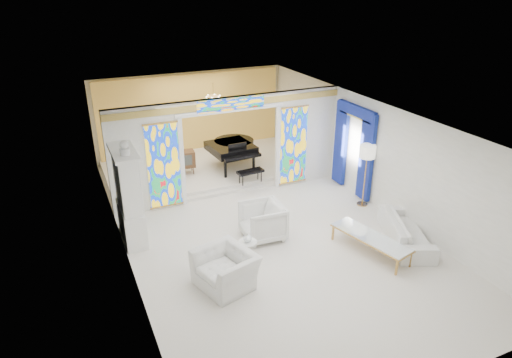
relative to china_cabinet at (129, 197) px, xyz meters
name	(u,v)px	position (x,y,z in m)	size (l,w,h in m)	color
floor	(259,223)	(3.22, -0.60, -1.17)	(12.00, 12.00, 0.00)	silver
ceiling	(259,115)	(3.22, -0.60, 1.83)	(7.00, 12.00, 0.02)	white
wall_back	(191,113)	(3.22, 5.40, 0.33)	(7.00, 0.02, 3.00)	white
wall_front	(429,319)	(3.22, -6.60, 0.33)	(7.00, 0.02, 3.00)	white
wall_left	(119,197)	(-0.28, -0.60, 0.33)	(0.02, 12.00, 3.00)	white
wall_right	(371,152)	(6.72, -0.60, 0.33)	(0.02, 12.00, 3.00)	white
partition_wall	(231,143)	(3.22, 1.40, 0.48)	(7.00, 0.22, 3.00)	white
stained_glass_left	(164,166)	(1.19, 1.29, 0.13)	(0.90, 0.04, 2.40)	gold
stained_glass_right	(293,146)	(5.25, 1.29, 0.13)	(0.90, 0.04, 2.40)	gold
stained_glass_transom	(231,104)	(3.22, 1.29, 1.65)	(2.00, 0.04, 0.34)	gold
alcove_platform	(210,167)	(3.22, 3.50, -1.08)	(6.80, 3.80, 0.18)	silver
gold_curtain_back	(192,114)	(3.22, 5.28, 0.33)	(6.70, 0.10, 2.90)	gold
chandelier	(213,97)	(3.42, 3.40, 1.38)	(0.48, 0.48, 0.30)	#B98A40
blue_drapes	(354,143)	(6.62, 0.10, 0.41)	(0.14, 1.85, 2.65)	navy
china_cabinet	(129,197)	(0.00, 0.00, 0.00)	(0.56, 1.46, 2.72)	white
armchair_left	(225,269)	(1.46, -2.74, -0.77)	(1.22, 1.06, 0.79)	silver
armchair_right	(263,221)	(3.00, -1.29, -0.71)	(0.99, 1.02, 0.92)	silver
sofa	(406,230)	(6.17, -2.94, -0.85)	(2.20, 0.86, 0.64)	silver
side_table	(248,248)	(2.24, -2.13, -0.82)	(0.53, 0.53, 0.53)	white
vase	(248,238)	(2.24, -2.13, -0.53)	(0.20, 0.20, 0.21)	silver
coffee_table	(371,238)	(5.05, -2.98, -0.75)	(1.10, 2.12, 0.45)	white
floor_lamp	(367,154)	(6.42, -0.82, 0.39)	(0.50, 0.50, 1.83)	#B98A40
grand_piano	(233,147)	(3.92, 3.05, -0.30)	(1.69, 2.64, 1.03)	black
tv_console	(184,159)	(2.25, 3.12, -0.50)	(0.70, 0.51, 0.76)	#53361E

